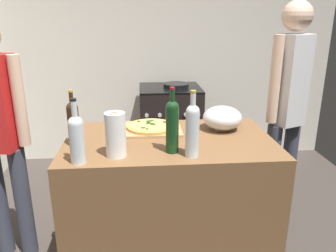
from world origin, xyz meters
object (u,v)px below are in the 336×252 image
object	(u,v)px
mixing_bowl	(222,118)
person_in_red	(287,105)
pizza	(151,126)
wine_bottle_amber	(77,137)
wine_bottle_dark	(192,128)
stove	(170,128)
wine_bottle_clear	(172,124)
paper_towel_roll	(116,135)
wine_bottle_green	(73,122)

from	to	relation	value
mixing_bowl	person_in_red	bearing A→B (deg)	22.69
pizza	mixing_bowl	distance (m)	0.48
wine_bottle_amber	person_in_red	xyz separation A→B (m)	(1.40, 0.69, -0.05)
mixing_bowl	wine_bottle_dark	world-z (taller)	wine_bottle_dark
wine_bottle_amber	stove	size ratio (longest dim) A/B	0.36
wine_bottle_amber	wine_bottle_clear	world-z (taller)	wine_bottle_clear
pizza	paper_towel_roll	bearing A→B (deg)	-116.02
pizza	wine_bottle_dark	distance (m)	0.51
pizza	wine_bottle_amber	xyz separation A→B (m)	(-0.39, -0.48, 0.11)
wine_bottle_clear	person_in_red	size ratio (longest dim) A/B	0.21
stove	person_in_red	size ratio (longest dim) A/B	0.55
wine_bottle_amber	wine_bottle_clear	xyz separation A→B (m)	(0.50, 0.11, 0.02)
stove	paper_towel_roll	bearing A→B (deg)	-104.18
paper_towel_roll	stove	size ratio (longest dim) A/B	0.26
wine_bottle_amber	wine_bottle_clear	distance (m)	0.51
stove	wine_bottle_dark	bearing A→B (deg)	-91.29
wine_bottle_dark	person_in_red	bearing A→B (deg)	39.08
pizza	person_in_red	xyz separation A→B (m)	(1.02, 0.21, 0.07)
mixing_bowl	stove	xyz separation A→B (m)	(-0.23, 1.38, -0.53)
wine_bottle_green	wine_bottle_clear	world-z (taller)	wine_bottle_clear
wine_bottle_green	wine_bottle_amber	bearing A→B (deg)	-76.04
paper_towel_roll	wine_bottle_clear	size ratio (longest dim) A/B	0.67
person_in_red	paper_towel_roll	bearing A→B (deg)	-152.97
mixing_bowl	stove	bearing A→B (deg)	99.37
pizza	wine_bottle_amber	bearing A→B (deg)	-128.95
wine_bottle_amber	person_in_red	world-z (taller)	person_in_red
paper_towel_roll	wine_bottle_dark	size ratio (longest dim) A/B	0.68
mixing_bowl	wine_bottle_green	size ratio (longest dim) A/B	0.79
person_in_red	wine_bottle_green	bearing A→B (deg)	-163.44
paper_towel_roll	person_in_red	xyz separation A→B (m)	(1.21, 0.62, -0.03)
paper_towel_roll	stove	xyz separation A→B (m)	(0.45, 1.77, -0.57)
pizza	wine_bottle_green	world-z (taller)	wine_bottle_green
wine_bottle_amber	wine_bottle_dark	xyz separation A→B (m)	(0.60, 0.04, 0.02)
wine_bottle_amber	wine_bottle_dark	distance (m)	0.60
pizza	stove	bearing A→B (deg)	79.65
wine_bottle_amber	stove	world-z (taller)	wine_bottle_amber
wine_bottle_dark	wine_bottle_green	bearing A→B (deg)	161.58
paper_towel_roll	person_in_red	size ratio (longest dim) A/B	0.14
wine_bottle_amber	wine_bottle_clear	size ratio (longest dim) A/B	0.93
mixing_bowl	pizza	bearing A→B (deg)	178.52
wine_bottle_clear	stove	size ratio (longest dim) A/B	0.38
mixing_bowl	paper_towel_roll	xyz separation A→B (m)	(-0.67, -0.39, 0.04)
paper_towel_roll	wine_bottle_clear	world-z (taller)	wine_bottle_clear
pizza	stove	xyz separation A→B (m)	(0.25, 1.36, -0.48)
stove	wine_bottle_amber	bearing A→B (deg)	-109.05
wine_bottle_green	person_in_red	distance (m)	1.53
paper_towel_roll	person_in_red	distance (m)	1.36
mixing_bowl	stove	size ratio (longest dim) A/B	0.27
wine_bottle_green	paper_towel_roll	bearing A→B (deg)	-35.94
wine_bottle_green	stove	bearing A→B (deg)	66.19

